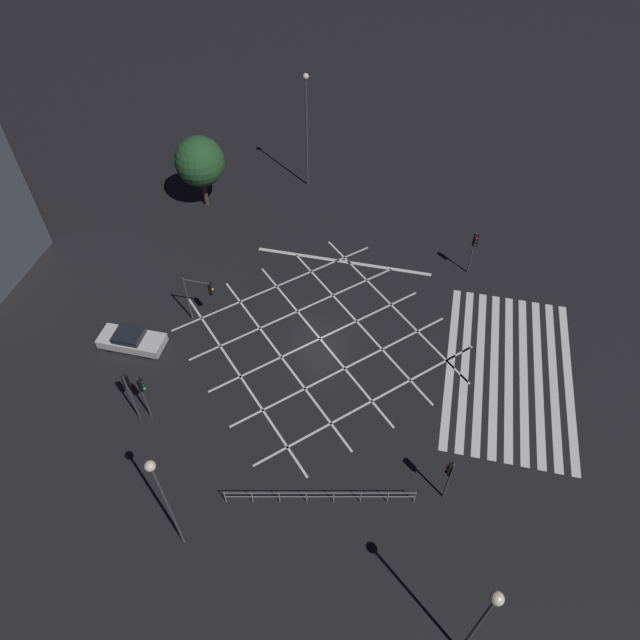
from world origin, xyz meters
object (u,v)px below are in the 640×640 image
traffic_light_nw_cross (143,391)px  waiting_car (132,340)px  street_lamp_west (306,115)px  street_lamp_far (162,492)px  traffic_light_se_main (474,246)px  street_tree_near (200,162)px  traffic_light_sw_cross (449,474)px  traffic_light_median_north (201,292)px  street_lamp_east (486,614)px  traffic_light_nw_main (129,389)px

traffic_light_nw_cross → waiting_car: (4.80, 3.51, -2.06)m
street_lamp_west → waiting_car: 22.12m
street_lamp_west → street_lamp_far: 31.56m
traffic_light_se_main → street_tree_near: size_ratio=0.60×
street_lamp_far → traffic_light_sw_cross: bearing=-66.8°
traffic_light_median_north → traffic_light_nw_cross: size_ratio=1.02×
traffic_light_median_north → street_lamp_east: bearing=-42.2°
traffic_light_median_north → street_lamp_far: street_lamp_far is taller
traffic_light_nw_main → street_tree_near: 20.95m
traffic_light_median_north → street_lamp_west: street_lamp_west is taller
traffic_light_median_north → traffic_light_nw_cross: (-7.94, 0.38, -0.10)m
street_lamp_west → street_tree_near: (-4.63, 7.51, -2.34)m
waiting_car → street_lamp_west: bearing=71.5°
traffic_light_median_north → waiting_car: (-3.14, 3.89, -2.16)m
waiting_car → street_tree_near: bearing=92.8°
traffic_light_sw_cross → street_lamp_east: (-7.11, -1.38, 2.99)m
traffic_light_nw_main → waiting_car: 6.18m
traffic_light_nw_main → traffic_light_nw_cross: size_ratio=1.09×
street_lamp_far → waiting_car: 14.69m
traffic_light_sw_cross → traffic_light_median_north: bearing=-28.9°
traffic_light_nw_cross → traffic_light_sw_cross: bearing=-4.0°
traffic_light_sw_cross → street_lamp_east: street_lamp_east is taller
street_lamp_west → traffic_light_sw_cross: bearing=-152.5°
street_lamp_far → waiting_car: bearing=35.6°
traffic_light_nw_main → street_lamp_west: (25.24, -3.94, 3.49)m
traffic_light_nw_cross → waiting_car: traffic_light_nw_cross is taller
traffic_light_nw_cross → street_lamp_far: street_lamp_far is taller
street_tree_near → traffic_light_median_north: bearing=-159.6°
traffic_light_median_north → street_lamp_far: 15.25m
traffic_light_se_main → traffic_light_nw_cross: size_ratio=0.97×
street_lamp_far → waiting_car: (11.27, 8.06, -4.87)m
street_lamp_far → street_tree_near: (26.89, 8.81, -1.42)m
street_lamp_far → street_lamp_east: bearing=-97.5°
traffic_light_sw_cross → street_tree_near: bearing=-45.6°
street_lamp_east → street_lamp_west: size_ratio=0.78×
traffic_light_sw_cross → street_lamp_east: size_ratio=0.45×
street_lamp_far → traffic_light_se_main: bearing=-28.9°
traffic_light_median_north → traffic_light_se_main: bearing=27.3°
traffic_light_sw_cross → street_tree_near: size_ratio=0.57×
traffic_light_se_main → traffic_light_median_north: bearing=-62.7°
traffic_light_se_main → waiting_car: traffic_light_se_main is taller
traffic_light_median_north → street_tree_near: size_ratio=0.63×
traffic_light_nw_cross → street_lamp_far: bearing=-54.9°
traffic_light_sw_cross → waiting_car: (5.98, 20.39, -1.85)m
street_lamp_east → street_lamp_far: (1.82, 13.72, 0.03)m
traffic_light_median_north → traffic_light_sw_cross: 18.86m
traffic_light_median_north → street_lamp_west: (17.11, -2.87, 3.63)m
traffic_light_nw_main → street_lamp_east: street_lamp_east is taller
traffic_light_sw_cross → traffic_light_nw_main: 17.60m
traffic_light_sw_cross → street_tree_near: (21.60, 21.15, 1.60)m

